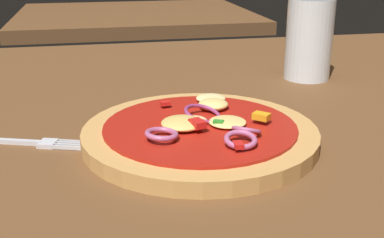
% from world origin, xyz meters
% --- Properties ---
extents(dining_table, '(1.38, 1.09, 0.04)m').
position_xyz_m(dining_table, '(0.00, 0.00, 0.02)').
color(dining_table, brown).
rests_on(dining_table, ground).
extents(pizza, '(0.26, 0.26, 0.03)m').
position_xyz_m(pizza, '(-0.00, -0.03, 0.05)').
color(pizza, tan).
rests_on(pizza, dining_table).
extents(fork, '(0.18, 0.07, 0.01)m').
position_xyz_m(fork, '(-0.20, 0.00, 0.04)').
color(fork, silver).
rests_on(fork, dining_table).
extents(beer_glass, '(0.07, 0.07, 0.13)m').
position_xyz_m(beer_glass, '(0.23, 0.19, 0.09)').
color(beer_glass, silver).
rests_on(beer_glass, dining_table).
extents(background_table, '(0.73, 0.59, 0.04)m').
position_xyz_m(background_table, '(0.03, 1.06, 0.02)').
color(background_table, brown).
rests_on(background_table, ground).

